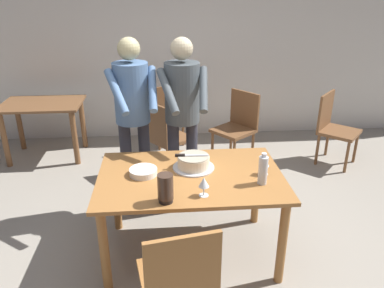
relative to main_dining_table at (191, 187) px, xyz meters
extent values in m
plane|color=gray|center=(0.00, 0.00, -0.64)|extent=(14.00, 14.00, 0.00)
cube|color=silver|center=(0.00, 2.82, 0.71)|extent=(10.00, 0.12, 2.70)
cube|color=#9E6633|center=(0.00, 0.00, 0.09)|extent=(1.46, 0.95, 0.03)
cylinder|color=#9E6633|center=(-0.65, -0.40, -0.28)|extent=(0.07, 0.07, 0.72)
cylinder|color=#9E6633|center=(0.65, -0.40, -0.28)|extent=(0.07, 0.07, 0.72)
cylinder|color=#9E6633|center=(-0.65, 0.40, -0.28)|extent=(0.07, 0.07, 0.72)
cylinder|color=#9E6633|center=(0.65, 0.40, -0.28)|extent=(0.07, 0.07, 0.72)
cylinder|color=silver|center=(0.03, 0.12, 0.12)|extent=(0.34, 0.34, 0.01)
cylinder|color=beige|center=(0.03, 0.12, 0.17)|extent=(0.26, 0.26, 0.09)
cylinder|color=#A49984|center=(0.03, 0.12, 0.22)|extent=(0.25, 0.25, 0.01)
cube|color=silver|center=(0.05, 0.12, 0.23)|extent=(0.20, 0.03, 0.00)
cube|color=black|center=(-0.08, 0.12, 0.23)|extent=(0.08, 0.03, 0.02)
cylinder|color=white|center=(-0.37, 0.04, 0.11)|extent=(0.22, 0.22, 0.01)
cylinder|color=white|center=(-0.37, 0.04, 0.12)|extent=(0.22, 0.22, 0.01)
cylinder|color=white|center=(-0.37, 0.04, 0.13)|extent=(0.22, 0.22, 0.01)
cylinder|color=white|center=(-0.37, 0.04, 0.14)|extent=(0.22, 0.22, 0.01)
cylinder|color=white|center=(-0.37, 0.04, 0.15)|extent=(0.22, 0.22, 0.01)
cylinder|color=silver|center=(0.07, -0.32, 0.11)|extent=(0.07, 0.07, 0.00)
cylinder|color=silver|center=(0.07, -0.32, 0.15)|extent=(0.01, 0.01, 0.07)
cone|color=silver|center=(0.07, -0.32, 0.22)|extent=(0.08, 0.08, 0.07)
cylinder|color=silver|center=(0.58, -0.04, 0.11)|extent=(0.07, 0.07, 0.00)
cylinder|color=silver|center=(0.58, -0.04, 0.15)|extent=(0.01, 0.01, 0.07)
cone|color=silver|center=(0.58, -0.04, 0.22)|extent=(0.08, 0.08, 0.07)
cylinder|color=silver|center=(0.53, -0.18, 0.22)|extent=(0.07, 0.07, 0.22)
cylinder|color=silver|center=(0.53, -0.18, 0.34)|extent=(0.04, 0.04, 0.03)
cylinder|color=black|center=(-0.20, -0.38, 0.12)|extent=(0.10, 0.10, 0.03)
cylinder|color=#3F2D23|center=(-0.20, -0.38, 0.23)|extent=(0.11, 0.11, 0.18)
cylinder|color=#2D2D38|center=(0.07, 0.71, -0.17)|extent=(0.11, 0.11, 0.95)
cylinder|color=#2D2D38|center=(-0.11, 0.69, -0.17)|extent=(0.11, 0.11, 0.95)
cylinder|color=#3F474C|center=(-0.02, 0.70, 0.58)|extent=(0.32, 0.32, 0.55)
sphere|color=tan|center=(-0.02, 0.70, 0.98)|extent=(0.20, 0.20, 0.20)
cylinder|color=#3F474C|center=(0.16, 0.53, 0.66)|extent=(0.11, 0.42, 0.34)
cylinder|color=#3F474C|center=(-0.15, 0.50, 0.66)|extent=(0.20, 0.42, 0.34)
cylinder|color=#2D2D38|center=(-0.39, 0.75, -0.17)|extent=(0.11, 0.11, 0.95)
cylinder|color=#2D2D38|center=(-0.57, 0.71, -0.17)|extent=(0.11, 0.11, 0.95)
cylinder|color=#4C6B93|center=(-0.48, 0.73, 0.58)|extent=(0.32, 0.32, 0.55)
sphere|color=tan|center=(-0.48, 0.73, 0.98)|extent=(0.20, 0.20, 0.20)
cylinder|color=#4C6B93|center=(-0.28, 0.59, 0.66)|extent=(0.08, 0.42, 0.34)
cylinder|color=#4C6B93|center=(-0.59, 0.51, 0.66)|extent=(0.24, 0.40, 0.34)
cube|color=#9E6633|center=(-0.16, -0.78, -0.21)|extent=(0.51, 0.51, 0.04)
cylinder|color=#9E6633|center=(-0.01, -0.57, -0.44)|extent=(0.04, 0.04, 0.41)
cube|color=#9E6633|center=(-0.12, -0.98, 0.03)|extent=(0.44, 0.11, 0.45)
cube|color=brown|center=(-1.74, 2.12, 0.08)|extent=(1.00, 0.70, 0.03)
cylinder|color=brown|center=(-2.16, 1.84, -0.29)|extent=(0.07, 0.07, 0.71)
cylinder|color=brown|center=(-1.31, 1.84, -0.29)|extent=(0.07, 0.07, 0.71)
cylinder|color=brown|center=(-2.16, 2.39, -0.29)|extent=(0.07, 0.07, 0.71)
cylinder|color=brown|center=(-1.31, 2.39, -0.29)|extent=(0.07, 0.07, 0.71)
cube|color=brown|center=(-0.13, 1.56, -0.21)|extent=(0.62, 0.62, 0.04)
cylinder|color=brown|center=(-0.10, 1.81, -0.44)|extent=(0.04, 0.04, 0.41)
cylinder|color=brown|center=(0.12, 1.53, -0.44)|extent=(0.04, 0.04, 0.41)
cylinder|color=brown|center=(-0.39, 1.59, -0.44)|extent=(0.04, 0.04, 0.41)
cylinder|color=brown|center=(-0.16, 1.30, -0.44)|extent=(0.04, 0.04, 0.41)
cube|color=brown|center=(-0.29, 1.43, 0.03)|extent=(0.30, 0.36, 0.45)
cube|color=brown|center=(0.68, 1.73, -0.21)|extent=(0.62, 0.62, 0.04)
cylinder|color=brown|center=(0.65, 1.48, -0.44)|extent=(0.04, 0.04, 0.41)
cylinder|color=brown|center=(0.42, 1.76, -0.44)|extent=(0.04, 0.04, 0.41)
cylinder|color=brown|center=(0.93, 1.71, -0.44)|extent=(0.04, 0.04, 0.41)
cylinder|color=brown|center=(0.70, 1.99, -0.44)|extent=(0.04, 0.04, 0.41)
cube|color=brown|center=(0.84, 1.86, 0.03)|extent=(0.30, 0.36, 0.45)
cube|color=brown|center=(1.99, 1.58, -0.21)|extent=(0.62, 0.62, 0.04)
cylinder|color=brown|center=(2.25, 1.59, -0.44)|extent=(0.04, 0.04, 0.41)
cylinder|color=brown|center=(2.00, 1.32, -0.44)|extent=(0.04, 0.04, 0.41)
cylinder|color=brown|center=(1.98, 1.84, -0.44)|extent=(0.04, 0.04, 0.41)
cylinder|color=brown|center=(1.73, 1.57, -0.44)|extent=(0.04, 0.04, 0.41)
cube|color=brown|center=(1.84, 1.72, 0.03)|extent=(0.32, 0.35, 0.45)
cube|color=brown|center=(-0.16, 2.42, -0.21)|extent=(0.57, 0.57, 0.04)
cylinder|color=brown|center=(-0.40, 2.52, -0.44)|extent=(0.04, 0.04, 0.41)
cylinder|color=brown|center=(-0.06, 2.66, -0.44)|extent=(0.04, 0.04, 0.41)
cylinder|color=brown|center=(-0.26, 2.18, -0.44)|extent=(0.04, 0.04, 0.41)
cylinder|color=brown|center=(0.08, 2.32, -0.44)|extent=(0.04, 0.04, 0.41)
cube|color=brown|center=(-0.08, 2.23, 0.03)|extent=(0.42, 0.19, 0.45)
camera|label=1|loc=(-0.21, -2.62, 1.51)|focal=35.19mm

